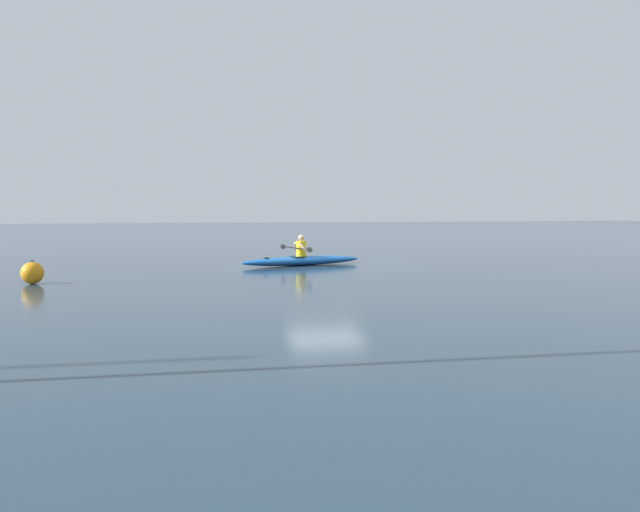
# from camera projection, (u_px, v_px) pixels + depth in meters

# --- Properties ---
(ground_plane) EXTENTS (160.00, 160.00, 0.00)m
(ground_plane) POSITION_uv_depth(u_px,v_px,m) (325.00, 266.00, 21.10)
(ground_plane) COLOR #233847
(kayak) EXTENTS (4.42, 1.62, 0.31)m
(kayak) POSITION_uv_depth(u_px,v_px,m) (302.00, 261.00, 21.32)
(kayak) COLOR #1959A5
(kayak) RESTS_ON ground
(kayaker) EXTENTS (0.66, 2.35, 0.73)m
(kayaker) POSITION_uv_depth(u_px,v_px,m) (300.00, 247.00, 21.27)
(kayaker) COLOR yellow
(kayaker) RESTS_ON kayak
(mooring_buoy_red_near) EXTENTS (0.56, 0.56, 0.60)m
(mooring_buoy_red_near) POSITION_uv_depth(u_px,v_px,m) (32.00, 273.00, 15.86)
(mooring_buoy_red_near) COLOR orange
(mooring_buoy_red_near) RESTS_ON ground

